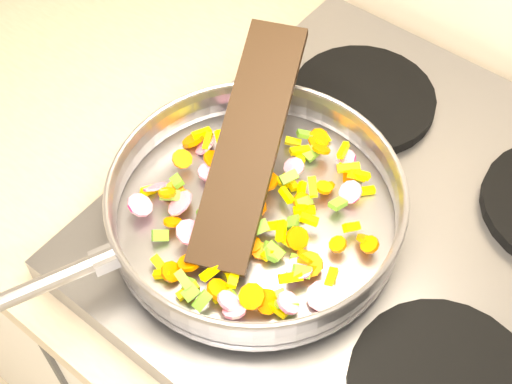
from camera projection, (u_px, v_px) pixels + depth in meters
The scene contains 6 objects.
cooktop at pixel (393, 236), 0.84m from camera, with size 0.60×0.60×0.04m, color #939399.
grate_fl at pixel (226, 239), 0.80m from camera, with size 0.19×0.19×0.02m, color black.
grate_bl at pixel (363, 99), 0.94m from camera, with size 0.19×0.19×0.02m, color black.
saute_pan at pixel (254, 203), 0.79m from camera, with size 0.37×0.51×0.06m.
vegetable_heap at pixel (256, 213), 0.79m from camera, with size 0.28×0.28×0.05m.
wooden_spatula at pixel (249, 142), 0.78m from camera, with size 0.29×0.07×0.01m, color black.
Camera 1 is at (-0.54, 1.20, 1.63)m, focal length 50.00 mm.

